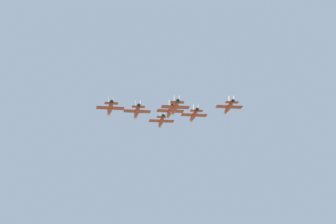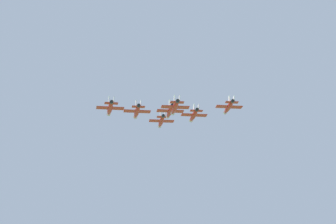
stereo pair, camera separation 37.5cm
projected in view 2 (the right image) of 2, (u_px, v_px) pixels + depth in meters
name	position (u px, v px, depth m)	size (l,w,h in m)	color
jet_lead	(161.00, 121.00, 293.81)	(15.38, 9.65, 3.24)	red
jet_left_wingman	(137.00, 111.00, 280.87)	(15.88, 10.00, 3.36)	red
jet_right_wingman	(194.00, 115.00, 283.30)	(15.45, 9.75, 3.27)	red
jet_left_outer	(110.00, 108.00, 267.12)	(15.62, 9.87, 3.31)	red
jet_right_outer	(229.00, 107.00, 272.99)	(15.21, 9.58, 3.22)	red
jet_slot_rear	(170.00, 111.00, 269.65)	(15.27, 9.60, 3.23)	red
jet_trailing	(175.00, 107.00, 257.39)	(15.25, 9.58, 3.22)	red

